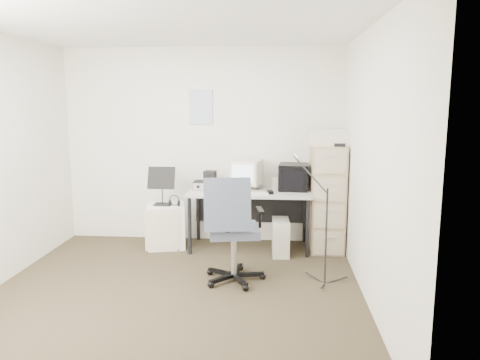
# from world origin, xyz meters

# --- Properties ---
(floor) EXTENTS (3.60, 3.60, 0.01)m
(floor) POSITION_xyz_m (0.00, 0.00, -0.01)
(floor) COLOR #302D1C
(floor) RESTS_ON ground
(ceiling) EXTENTS (3.60, 3.60, 0.01)m
(ceiling) POSITION_xyz_m (0.00, 0.00, 2.50)
(ceiling) COLOR white
(ceiling) RESTS_ON ground
(wall_back) EXTENTS (3.60, 0.02, 2.50)m
(wall_back) POSITION_xyz_m (0.00, 1.80, 1.25)
(wall_back) COLOR silver
(wall_back) RESTS_ON ground
(wall_front) EXTENTS (3.60, 0.02, 2.50)m
(wall_front) POSITION_xyz_m (0.00, -1.80, 1.25)
(wall_front) COLOR silver
(wall_front) RESTS_ON ground
(wall_right) EXTENTS (0.02, 3.60, 2.50)m
(wall_right) POSITION_xyz_m (1.80, 0.00, 1.25)
(wall_right) COLOR silver
(wall_right) RESTS_ON ground
(wall_calendar) EXTENTS (0.30, 0.02, 0.44)m
(wall_calendar) POSITION_xyz_m (-0.02, 1.79, 1.75)
(wall_calendar) COLOR white
(wall_calendar) RESTS_ON wall_back
(filing_cabinet) EXTENTS (0.40, 0.60, 1.30)m
(filing_cabinet) POSITION_xyz_m (1.58, 1.48, 0.65)
(filing_cabinet) COLOR gray
(filing_cabinet) RESTS_ON floor
(printer) EXTENTS (0.47, 0.34, 0.18)m
(printer) POSITION_xyz_m (1.58, 1.44, 1.39)
(printer) COLOR beige
(printer) RESTS_ON filing_cabinet
(desk) EXTENTS (1.50, 0.70, 0.73)m
(desk) POSITION_xyz_m (0.63, 1.45, 0.36)
(desk) COLOR beige
(desk) RESTS_ON floor
(crt_monitor) EXTENTS (0.41, 0.42, 0.37)m
(crt_monitor) POSITION_xyz_m (0.59, 1.52, 0.92)
(crt_monitor) COLOR beige
(crt_monitor) RESTS_ON desk
(crt_tv) EXTENTS (0.38, 0.40, 0.32)m
(crt_tv) POSITION_xyz_m (1.17, 1.58, 0.89)
(crt_tv) COLOR black
(crt_tv) RESTS_ON desk
(desk_speaker) EXTENTS (0.09, 0.09, 0.14)m
(desk_speaker) POSITION_xyz_m (0.94, 1.59, 0.80)
(desk_speaker) COLOR beige
(desk_speaker) RESTS_ON desk
(keyboard) EXTENTS (0.42, 0.16, 0.02)m
(keyboard) POSITION_xyz_m (0.66, 1.29, 0.74)
(keyboard) COLOR beige
(keyboard) RESTS_ON desk
(mouse) EXTENTS (0.09, 0.13, 0.04)m
(mouse) POSITION_xyz_m (0.88, 1.30, 0.75)
(mouse) COLOR black
(mouse) RESTS_ON desk
(radio_receiver) EXTENTS (0.34, 0.25, 0.10)m
(radio_receiver) POSITION_xyz_m (0.08, 1.55, 0.78)
(radio_receiver) COLOR black
(radio_receiver) RESTS_ON desk
(radio_speaker) EXTENTS (0.16, 0.15, 0.14)m
(radio_speaker) POSITION_xyz_m (0.13, 1.50, 0.90)
(radio_speaker) COLOR black
(radio_speaker) RESTS_ON radio_receiver
(papers) EXTENTS (0.30, 0.36, 0.02)m
(papers) POSITION_xyz_m (0.31, 1.30, 0.74)
(papers) COLOR white
(papers) RESTS_ON desk
(pc_tower) EXTENTS (0.21, 0.45, 0.41)m
(pc_tower) POSITION_xyz_m (1.02, 1.25, 0.21)
(pc_tower) COLOR beige
(pc_tower) RESTS_ON floor
(office_chair) EXTENTS (0.74, 0.74, 1.11)m
(office_chair) POSITION_xyz_m (0.53, 0.35, 0.55)
(office_chair) COLOR #555A68
(office_chair) RESTS_ON floor
(side_cart) EXTENTS (0.52, 0.46, 0.56)m
(side_cart) POSITION_xyz_m (-0.41, 1.38, 0.28)
(side_cart) COLOR white
(side_cart) RESTS_ON floor
(music_stand) EXTENTS (0.36, 0.23, 0.49)m
(music_stand) POSITION_xyz_m (-0.44, 1.33, 0.80)
(music_stand) COLOR black
(music_stand) RESTS_ON side_cart
(headphones) EXTENTS (0.18, 0.18, 0.03)m
(headphones) POSITION_xyz_m (-0.28, 1.29, 0.60)
(headphones) COLOR black
(headphones) RESTS_ON side_cart
(mic_stand) EXTENTS (0.03, 0.03, 1.28)m
(mic_stand) POSITION_xyz_m (1.46, 0.36, 0.64)
(mic_stand) COLOR black
(mic_stand) RESTS_ON floor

